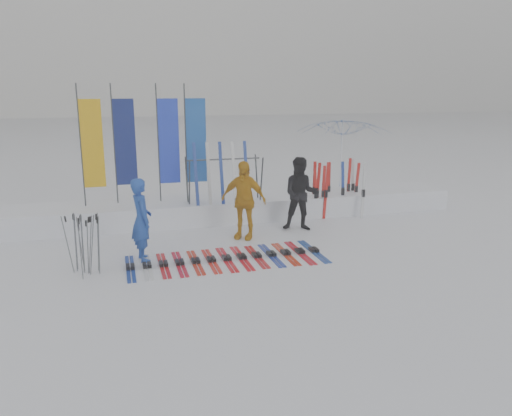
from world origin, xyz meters
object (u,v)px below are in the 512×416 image
object	(u,v)px
person_yellow	(243,200)
person_black	(301,194)
person_blue	(142,220)
ski_rack	(224,174)
ski_row	(227,258)
tent_canopy	(342,158)

from	to	relation	value
person_yellow	person_black	bearing A→B (deg)	44.67
person_black	person_yellow	distance (m)	1.67
person_blue	person_yellow	distance (m)	2.72
person_blue	ski_rack	distance (m)	3.57
person_blue	ski_row	size ratio (longest dim) A/B	0.43
person_yellow	ski_rack	xyz separation A→B (m)	(-0.13, 1.60, 0.41)
tent_canopy	person_blue	bearing A→B (deg)	-146.51
tent_canopy	ski_rack	bearing A→B (deg)	-156.54
person_black	tent_canopy	world-z (taller)	tent_canopy
person_yellow	tent_canopy	xyz separation A→B (m)	(4.34, 3.55, 0.42)
person_black	tent_canopy	size ratio (longest dim) A/B	0.63
person_black	person_yellow	xyz separation A→B (m)	(-1.64, -0.32, 0.01)
person_yellow	ski_row	world-z (taller)	person_yellow
tent_canopy	ski_rack	distance (m)	4.88
person_blue	tent_canopy	xyz separation A→B (m)	(6.87, 4.55, 0.48)
person_blue	person_yellow	xyz separation A→B (m)	(2.53, 1.00, 0.07)
person_black	ski_row	world-z (taller)	person_black
person_blue	ski_row	bearing A→B (deg)	-115.84
person_black	tent_canopy	xyz separation A→B (m)	(2.70, 3.23, 0.43)
person_black	ski_row	size ratio (longest dim) A/B	0.45
person_yellow	tent_canopy	distance (m)	5.62
person_black	ski_rack	distance (m)	2.23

